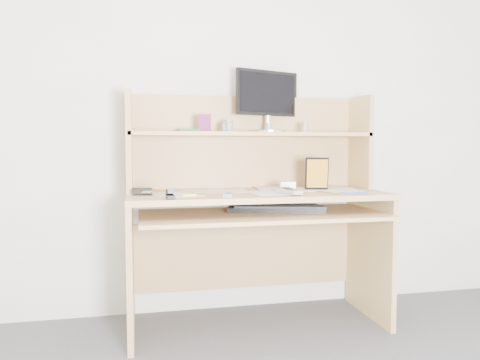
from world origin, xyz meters
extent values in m
cube|color=white|center=(0.00, 1.80, 1.25)|extent=(3.60, 0.04, 2.50)
cube|color=tan|center=(0.00, 1.48, 0.73)|extent=(1.40, 0.60, 0.03)
cube|color=tan|center=(-0.68, 1.48, 0.36)|extent=(0.03, 0.56, 0.72)
cube|color=tan|center=(0.68, 1.48, 0.36)|extent=(0.03, 0.56, 0.72)
cube|color=tan|center=(0.00, 1.77, 0.34)|extent=(1.34, 0.02, 0.41)
cube|color=tan|center=(0.00, 1.36, 0.64)|extent=(1.28, 0.55, 0.02)
cube|color=tan|center=(0.00, 1.77, 1.02)|extent=(1.40, 0.02, 0.55)
cube|color=tan|center=(-0.68, 1.63, 1.02)|extent=(0.03, 0.30, 0.55)
cube|color=tan|center=(0.68, 1.63, 1.02)|extent=(0.03, 0.30, 0.55)
cube|color=tan|center=(0.00, 1.63, 1.07)|extent=(1.38, 0.30, 0.02)
cube|color=silver|center=(0.00, 1.48, 0.75)|extent=(1.32, 0.54, 0.01)
cube|color=black|center=(0.09, 1.41, 0.66)|extent=(0.55, 0.32, 0.03)
cube|color=black|center=(0.09, 1.41, 0.68)|extent=(0.51, 0.30, 0.01)
cube|color=#A6A7A2|center=(0.13, 1.32, 0.77)|extent=(0.09, 0.20, 0.02)
cube|color=#A2A2A4|center=(-0.21, 1.22, 0.77)|extent=(0.06, 0.09, 0.02)
cube|color=black|center=(-0.49, 1.25, 0.78)|extent=(0.04, 0.13, 0.04)
cube|color=black|center=(-0.62, 1.47, 0.77)|extent=(0.10, 0.09, 0.03)
cube|color=#F5FF43|center=(-0.39, 1.36, 0.75)|extent=(0.07, 0.07, 0.01)
cube|color=#B4B4B6|center=(0.17, 1.44, 0.78)|extent=(0.09, 0.06, 0.05)
cube|color=black|center=(0.35, 1.47, 0.85)|extent=(0.13, 0.05, 0.18)
cylinder|color=blue|center=(0.46, 1.22, 0.76)|extent=(0.13, 0.05, 0.01)
cube|color=#A4152E|center=(-0.27, 1.60, 1.13)|extent=(0.07, 0.03, 0.10)
cube|color=#35865B|center=(-0.36, 1.67, 1.09)|extent=(0.12, 0.17, 0.02)
cylinder|color=black|center=(-0.16, 1.61, 1.11)|extent=(0.04, 0.04, 0.05)
cylinder|color=white|center=(-0.14, 1.58, 1.12)|extent=(0.05, 0.05, 0.07)
cylinder|color=black|center=(0.11, 1.63, 1.11)|extent=(0.04, 0.04, 0.05)
cylinder|color=silver|center=(0.32, 1.60, 1.11)|extent=(0.05, 0.05, 0.06)
cylinder|color=silver|center=(0.12, 1.68, 1.09)|extent=(0.21, 0.21, 0.01)
cylinder|color=silver|center=(0.12, 1.69, 1.14)|extent=(0.04, 0.04, 0.09)
cube|color=black|center=(0.12, 1.70, 1.32)|extent=(0.41, 0.17, 0.27)
cube|color=black|center=(0.12, 1.69, 1.32)|extent=(0.37, 0.13, 0.23)
camera|label=1|loc=(-0.63, -1.01, 1.00)|focal=35.00mm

